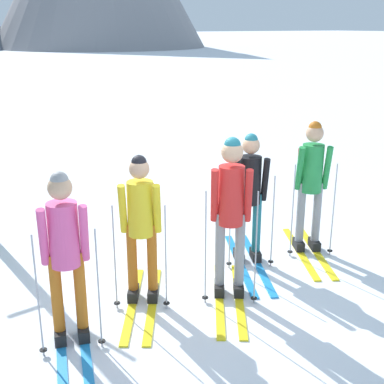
# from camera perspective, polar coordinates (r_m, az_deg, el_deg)

# --- Properties ---
(ground_plane) EXTENTS (400.00, 400.00, 0.00)m
(ground_plane) POSITION_cam_1_polar(r_m,az_deg,el_deg) (6.17, 0.36, -10.48)
(ground_plane) COLOR white
(skier_in_pink) EXTENTS (0.70, 1.60, 1.72)m
(skier_in_pink) POSITION_cam_1_polar(r_m,az_deg,el_deg) (4.92, -13.83, -6.53)
(skier_in_pink) COLOR #1E84D1
(skier_in_pink) RESTS_ON ground
(skier_in_yellow) EXTENTS (1.07, 1.56, 1.67)m
(skier_in_yellow) POSITION_cam_1_polar(r_m,az_deg,el_deg) (5.55, -5.65, -3.26)
(skier_in_yellow) COLOR yellow
(skier_in_yellow) RESTS_ON ground
(skier_in_red) EXTENTS (1.11, 1.56, 1.83)m
(skier_in_red) POSITION_cam_1_polar(r_m,az_deg,el_deg) (5.59, 4.31, -2.09)
(skier_in_red) COLOR yellow
(skier_in_red) RESTS_ON ground
(skier_in_black) EXTENTS (1.01, 1.77, 1.69)m
(skier_in_black) POSITION_cam_1_polar(r_m,az_deg,el_deg) (6.50, 6.34, 0.02)
(skier_in_black) COLOR #1E84D1
(skier_in_black) RESTS_ON ground
(skier_in_green) EXTENTS (1.01, 1.62, 1.78)m
(skier_in_green) POSITION_cam_1_polar(r_m,az_deg,el_deg) (6.95, 13.02, 1.40)
(skier_in_green) COLOR yellow
(skier_in_green) RESTS_ON ground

